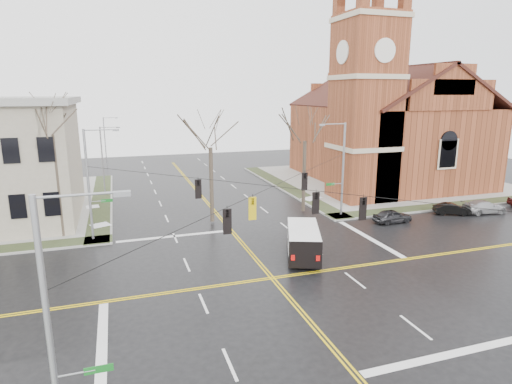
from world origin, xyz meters
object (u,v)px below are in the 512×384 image
object	(u,v)px
parked_car_a	(392,216)
parked_car_c	(484,207)
signal_pole_nw	(91,182)
tree_ne	(305,136)
church	(383,119)
tree_nw_near	(210,143)
tree_nw_far	(52,127)
parked_car_b	(452,209)
signal_pole_ne	(342,167)
cargo_van	(303,239)
streetlight_north_b	(106,140)
signal_pole_sw	(55,329)
streetlight_north_a	(104,158)

from	to	relation	value
parked_car_a	parked_car_c	bearing A→B (deg)	-91.21
signal_pole_nw	tree_ne	world-z (taller)	tree_ne
church	tree_nw_near	xyz separation A→B (m)	(-25.85, -11.51, -0.90)
parked_car_a	tree_nw_far	distance (m)	30.56
parked_car_b	signal_pole_ne	bearing A→B (deg)	98.28
cargo_van	signal_pole_nw	bearing A→B (deg)	171.59
parked_car_c	tree_nw_near	xyz separation A→B (m)	(-26.86, 5.34, 6.88)
parked_car_b	streetlight_north_b	bearing A→B (deg)	63.39
parked_car_c	tree_nw_far	bearing A→B (deg)	88.45
tree_nw_far	tree_ne	world-z (taller)	tree_nw_far
parked_car_a	tree_nw_near	size ratio (longest dim) A/B	0.35
tree_nw_near	cargo_van	bearing A→B (deg)	-65.68
signal_pole_sw	parked_car_c	size ratio (longest dim) A/B	2.01
signal_pole_nw	tree_ne	bearing A→B (deg)	7.06
signal_pole_ne	parked_car_a	size ratio (longest dim) A/B	2.44
parked_car_b	parked_car_c	bearing A→B (deg)	-75.71
parked_car_c	cargo_van	bearing A→B (deg)	108.40
parked_car_a	tree_nw_far	xyz separation A→B (m)	(-28.88, 5.09, 8.59)
signal_pole_nw	cargo_van	world-z (taller)	signal_pole_nw
signal_pole_sw	parked_car_b	size ratio (longest dim) A/B	2.57
signal_pole_ne	streetlight_north_b	world-z (taller)	signal_pole_ne
cargo_van	tree_ne	xyz separation A→B (m)	(4.97, 10.94, 6.41)
church	streetlight_north_a	distance (m)	35.78
parked_car_c	tree_nw_near	bearing A→B (deg)	84.69
signal_pole_ne	parked_car_c	world-z (taller)	signal_pole_ne
signal_pole_sw	parked_car_b	world-z (taller)	signal_pole_sw
signal_pole_nw	streetlight_north_b	bearing A→B (deg)	88.95
parked_car_c	church	bearing A→B (deg)	9.38
streetlight_north_b	tree_ne	distance (m)	39.21
signal_pole_sw	tree_nw_far	distance (m)	25.14
church	cargo_van	bearing A→B (deg)	-134.27
tree_ne	church	bearing A→B (deg)	33.68
streetlight_north_b	parked_car_a	size ratio (longest dim) A/B	2.17
parked_car_c	parked_car_a	bearing A→B (deg)	95.27
cargo_van	tree_nw_far	xyz separation A→B (m)	(-17.44, 10.12, 7.91)
streetlight_north_a	tree_nw_far	world-z (taller)	tree_nw_far
tree_ne	signal_pole_nw	bearing A→B (deg)	-172.94
parked_car_c	signal_pole_ne	bearing A→B (deg)	82.08
streetlight_north_a	tree_ne	bearing A→B (deg)	-36.21
parked_car_b	tree_nw_near	distance (m)	24.84
signal_pole_sw	parked_car_c	bearing A→B (deg)	27.65
parked_car_c	parked_car_b	bearing A→B (deg)	86.66
signal_pole_sw	parked_car_b	bearing A→B (deg)	30.77
church	streetlight_north_b	world-z (taller)	church
tree_nw_far	tree_nw_near	bearing A→B (deg)	0.57
tree_nw_far	parked_car_b	bearing A→B (deg)	-7.31
streetlight_north_a	streetlight_north_b	distance (m)	20.00
cargo_van	tree_ne	bearing A→B (deg)	86.82
signal_pole_sw	cargo_van	xyz separation A→B (m)	(14.87, 14.52, -3.64)
signal_pole_sw	parked_car_b	distance (m)	39.35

